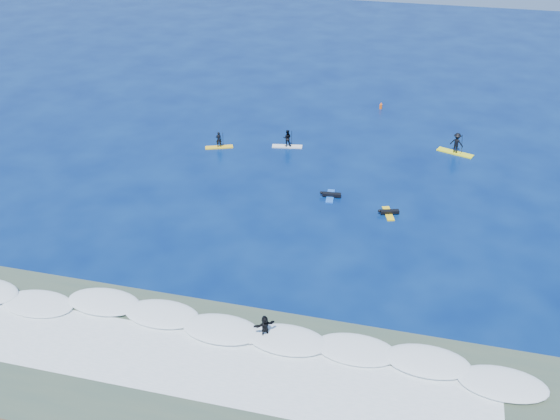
% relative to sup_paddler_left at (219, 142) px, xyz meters
% --- Properties ---
extents(ground, '(160.00, 160.00, 0.00)m').
position_rel_sup_paddler_left_xyz_m(ground, '(7.48, -14.30, -0.58)').
color(ground, '#031446').
rests_on(ground, ground).
extents(shallow_water, '(90.00, 13.00, 0.01)m').
position_rel_sup_paddler_left_xyz_m(shallow_water, '(7.48, -28.30, -0.57)').
color(shallow_water, '#364A3D').
rests_on(shallow_water, ground).
extents(breaking_wave, '(40.00, 6.00, 0.30)m').
position_rel_sup_paddler_left_xyz_m(breaking_wave, '(7.48, -24.30, -0.58)').
color(breaking_wave, white).
rests_on(breaking_wave, ground).
extents(whitewater, '(34.00, 5.00, 0.02)m').
position_rel_sup_paddler_left_xyz_m(whitewater, '(7.48, -27.30, -0.58)').
color(whitewater, silver).
rests_on(whitewater, ground).
extents(sup_paddler_left, '(2.68, 1.59, 1.84)m').
position_rel_sup_paddler_left_xyz_m(sup_paddler_left, '(0.00, 0.00, 0.00)').
color(sup_paddler_left, yellow).
rests_on(sup_paddler_left, ground).
extents(sup_paddler_center, '(2.93, 1.18, 2.00)m').
position_rel_sup_paddler_left_xyz_m(sup_paddler_center, '(6.24, 1.72, 0.17)').
color(sup_paddler_center, silver).
rests_on(sup_paddler_center, ground).
extents(sup_paddler_right, '(3.44, 1.92, 2.35)m').
position_rel_sup_paddler_left_xyz_m(sup_paddler_right, '(21.78, 4.18, 0.34)').
color(sup_paddler_right, yellow).
rests_on(sup_paddler_right, ground).
extents(prone_paddler_near, '(1.66, 2.19, 0.44)m').
position_rel_sup_paddler_left_xyz_m(prone_paddler_near, '(16.80, -8.38, -0.42)').
color(prone_paddler_near, yellow).
rests_on(prone_paddler_near, ground).
extents(prone_paddler_far, '(1.76, 2.25, 0.46)m').
position_rel_sup_paddler_left_xyz_m(prone_paddler_far, '(11.92, -6.77, -0.42)').
color(prone_paddler_far, blue).
rests_on(prone_paddler_far, ground).
extents(wave_surfer, '(2.06, 1.71, 1.54)m').
position_rel_sup_paddler_left_xyz_m(wave_surfer, '(11.14, -24.36, 0.29)').
color(wave_surfer, white).
rests_on(wave_surfer, breaking_wave).
extents(marker_buoy, '(0.32, 0.32, 0.76)m').
position_rel_sup_paddler_left_xyz_m(marker_buoy, '(13.83, 13.67, -0.24)').
color(marker_buoy, '#F25A15').
rests_on(marker_buoy, ground).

